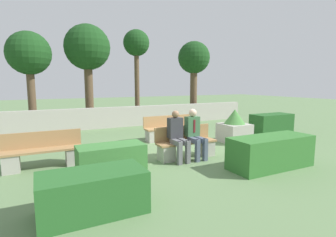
# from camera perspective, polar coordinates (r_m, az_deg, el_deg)

# --- Properties ---
(ground_plane) EXTENTS (60.00, 60.00, 0.00)m
(ground_plane) POSITION_cam_1_polar(r_m,az_deg,el_deg) (8.32, 2.08, -6.53)
(ground_plane) COLOR #607F51
(perimeter_wall) EXTENTS (13.23, 0.30, 0.95)m
(perimeter_wall) POSITION_cam_1_polar(r_m,az_deg,el_deg) (12.61, -8.59, 0.46)
(perimeter_wall) COLOR #ADA89E
(perimeter_wall) RESTS_ON ground_plane
(bench_front) EXTENTS (1.72, 0.48, 0.87)m
(bench_front) POSITION_cam_1_polar(r_m,az_deg,el_deg) (7.27, 3.98, -5.96)
(bench_front) COLOR #A37A4C
(bench_front) RESTS_ON ground_plane
(bench_left_side) EXTENTS (1.83, 0.48, 0.87)m
(bench_left_side) POSITION_cam_1_polar(r_m,az_deg,el_deg) (7.09, -25.48, -7.03)
(bench_left_side) COLOR #A37A4C
(bench_left_side) RESTS_ON ground_plane
(bench_right_side) EXTENTS (1.89, 0.48, 0.87)m
(bench_right_side) POSITION_cam_1_polar(r_m,az_deg,el_deg) (9.52, 0.37, -2.63)
(bench_right_side) COLOR #A37A4C
(bench_right_side) RESTS_ON ground_plane
(person_seated_man) EXTENTS (0.38, 0.63, 1.35)m
(person_seated_man) POSITION_cam_1_polar(r_m,az_deg,el_deg) (7.16, 5.81, -2.77)
(person_seated_man) COLOR #515B70
(person_seated_man) RESTS_ON ground_plane
(person_seated_woman) EXTENTS (0.38, 0.63, 1.33)m
(person_seated_woman) POSITION_cam_1_polar(r_m,az_deg,el_deg) (6.89, 2.07, -3.28)
(person_seated_woman) COLOR slate
(person_seated_woman) RESTS_ON ground_plane
(hedge_block_near_left) EXTENTS (1.71, 0.76, 0.82)m
(hedge_block_near_left) POSITION_cam_1_polar(r_m,az_deg,el_deg) (11.28, 21.60, -1.17)
(hedge_block_near_left) COLOR #235623
(hedge_block_near_left) RESTS_ON ground_plane
(hedge_block_near_right) EXTENTS (1.50, 0.72, 0.66)m
(hedge_block_near_right) POSITION_cam_1_polar(r_m,az_deg,el_deg) (6.19, -12.24, -8.60)
(hedge_block_near_right) COLOR #3D7A38
(hedge_block_near_right) RESTS_ON ground_plane
(hedge_block_mid_left) EXTENTS (1.63, 0.84, 0.67)m
(hedge_block_mid_left) POSITION_cam_1_polar(r_m,az_deg,el_deg) (4.45, -16.04, -15.23)
(hedge_block_mid_left) COLOR #286028
(hedge_block_mid_left) RESTS_ON ground_plane
(hedge_block_mid_right) EXTENTS (2.15, 0.82, 0.77)m
(hedge_block_mid_right) POSITION_cam_1_polar(r_m,az_deg,el_deg) (6.89, 21.45, -6.80)
(hedge_block_mid_right) COLOR #33702D
(hedge_block_mid_right) RESTS_ON ground_plane
(planter_corner_left) EXTENTS (0.92, 0.92, 1.15)m
(planter_corner_left) POSITION_cam_1_polar(r_m,az_deg,el_deg) (9.43, 14.25, -1.91)
(planter_corner_left) COLOR #ADA89E
(planter_corner_left) RESTS_ON ground_plane
(tree_leftmost) EXTENTS (1.90, 1.90, 4.31)m
(tree_leftmost) POSITION_cam_1_polar(r_m,az_deg,el_deg) (13.39, -28.03, 12.09)
(tree_leftmost) COLOR brown
(tree_leftmost) RESTS_ON ground_plane
(tree_center_left) EXTENTS (2.19, 2.19, 4.87)m
(tree_center_left) POSITION_cam_1_polar(r_m,az_deg,el_deg) (13.73, -17.15, 14.19)
(tree_center_left) COLOR brown
(tree_center_left) RESTS_ON ground_plane
(tree_center_right) EXTENTS (1.38, 1.38, 4.83)m
(tree_center_right) POSITION_cam_1_polar(r_m,az_deg,el_deg) (14.39, -6.90, 15.29)
(tree_center_right) COLOR brown
(tree_center_right) RESTS_ON ground_plane
(tree_rightmost) EXTENTS (1.78, 1.78, 4.36)m
(tree_rightmost) POSITION_cam_1_polar(r_m,az_deg,el_deg) (15.10, 5.66, 12.52)
(tree_rightmost) COLOR brown
(tree_rightmost) RESTS_ON ground_plane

